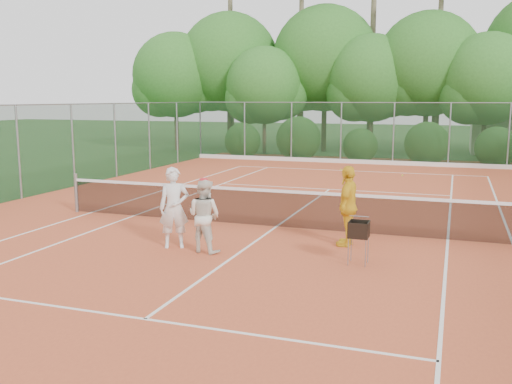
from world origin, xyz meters
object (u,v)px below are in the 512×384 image
player_yellow (348,206)px  ball_hopper (359,230)px  player_center_grp (204,215)px  player_white (174,208)px

player_yellow → ball_hopper: bearing=22.0°
player_center_grp → player_yellow: (2.74, 1.52, 0.10)m
player_white → ball_hopper: 3.97m
player_white → player_center_grp: player_white is taller
player_white → ball_hopper: bearing=-26.1°
ball_hopper → player_yellow: bearing=111.6°
player_center_grp → ball_hopper: player_center_grp is taller
player_center_grp → ball_hopper: (3.21, 0.16, -0.11)m
ball_hopper → player_center_grp: bearing=-174.4°
player_white → player_yellow: 3.78m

